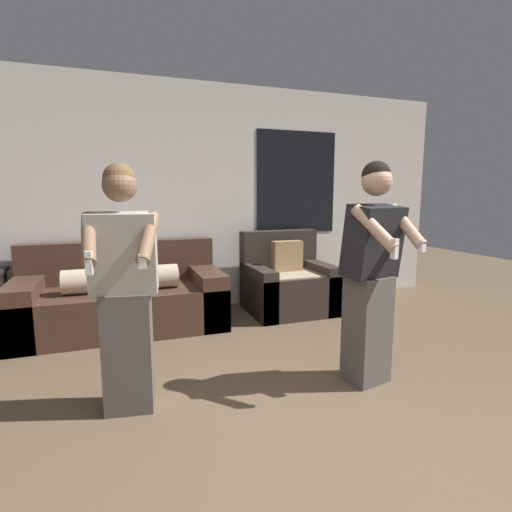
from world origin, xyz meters
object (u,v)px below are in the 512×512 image
at_px(couch, 123,299).
at_px(person_right, 371,274).
at_px(armchair, 287,284).
at_px(person_left, 125,290).

xyz_separation_m(couch, person_right, (1.69, -1.92, 0.52)).
xyz_separation_m(couch, armchair, (1.88, -0.02, 0.02)).
bearing_deg(person_right, person_left, 173.27).
height_order(couch, armchair, armchair).
relative_size(couch, person_right, 1.26).
bearing_deg(person_left, armchair, 41.95).
distance_m(armchair, person_left, 2.59).
bearing_deg(armchair, couch, 179.52).
bearing_deg(armchair, person_left, -138.05).
xyz_separation_m(couch, person_left, (-0.01, -1.71, 0.49)).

